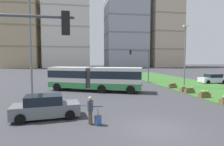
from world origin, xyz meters
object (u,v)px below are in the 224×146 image
articulated_bus (95,78)px  flower_planter_5 (172,85)px  flower_planter_3 (189,90)px  streetlight_median (185,54)px  car_white_van (213,79)px  apartment_tower_westcentre (67,20)px  traffic_light_near_left (14,63)px  traffic_light_far_right (142,60)px  apartment_tower_eastcentre (162,26)px  apartment_tower_west (22,28)px  car_navy_sedan (66,80)px  rolling_suitcase (98,120)px  car_grey_wagon (46,107)px  streetlight_left (31,42)px  pedestrian_crossing (90,108)px  flower_planter_2 (204,94)px  apartment_tower_centre (126,19)px  flower_planter_4 (185,89)px

articulated_bus → flower_planter_5: size_ratio=10.68×
flower_planter_3 → streetlight_median: (1.90, 4.22, 4.37)m
car_white_van → apartment_tower_westcentre: bearing=110.5°
traffic_light_near_left → traffic_light_far_right: (13.38, 25.00, 0.03)m
flower_planter_5 → traffic_light_near_left: (-15.01, -17.07, 3.44)m
apartment_tower_eastcentre → articulated_bus: bearing=-120.6°
articulated_bus → traffic_light_near_left: traffic_light_near_left is taller
traffic_light_near_left → streetlight_median: size_ratio=0.65×
traffic_light_near_left → apartment_tower_west: size_ratio=0.15×
flower_planter_3 → apartment_tower_eastcentre: apartment_tower_eastcentre is taller
car_navy_sedan → car_white_van: 24.08m
car_navy_sedan → articulated_bus: bearing=-58.9°
articulated_bus → traffic_light_near_left: (-4.28, -16.82, 2.22)m
car_navy_sedan → apartment_tower_eastcentre: (47.78, 68.08, 21.58)m
flower_planter_5 → apartment_tower_west: 85.77m
rolling_suitcase → apartment_tower_eastcentre: apartment_tower_eastcentre is taller
rolling_suitcase → traffic_light_far_right: size_ratio=0.17×
rolling_suitcase → flower_planter_5: (11.70, 12.72, 0.11)m
streetlight_median → apartment_tower_westcentre: (-19.64, 76.30, 19.09)m
car_grey_wagon → flower_planter_5: 18.46m
streetlight_left → flower_planter_3: bearing=5.5°
streetlight_median → pedestrian_crossing: bearing=-137.8°
flower_planter_2 → apartment_tower_centre: 84.63m
car_navy_sedan → flower_planter_4: bearing=-32.4°
apartment_tower_eastcentre → apartment_tower_west: bearing=179.8°
streetlight_left → articulated_bus: bearing=40.6°
pedestrian_crossing → apartment_tower_west: size_ratio=0.05×
apartment_tower_westcentre → apartment_tower_centre: 30.29m
car_white_van → apartment_tower_west: (-47.95, 70.37, 18.16)m
articulated_bus → flower_planter_4: 11.18m
pedestrian_crossing → car_grey_wagon: bearing=147.5°
car_grey_wagon → traffic_light_far_right: bearing=54.2°
car_grey_wagon → streetlight_left: 7.21m
rolling_suitcase → apartment_tower_west: 93.01m
pedestrian_crossing → rolling_suitcase: size_ratio=1.79×
apartment_tower_westcentre → apartment_tower_centre: bearing=-6.1°
flower_planter_2 → flower_planter_5: bearing=90.0°
pedestrian_crossing → traffic_light_near_left: size_ratio=0.31×
flower_planter_3 → flower_planter_5: same height
car_navy_sedan → flower_planter_2: bearing=-41.3°
car_white_van → apartment_tower_westcentre: (-27.18, 72.49, 23.14)m
articulated_bus → flower_planter_4: (10.73, -2.88, -1.23)m
car_navy_sedan → flower_planter_5: bearing=-22.7°
traffic_light_near_left → apartment_tower_eastcentre: bearing=62.1°
car_grey_wagon → rolling_suitcase: (3.35, -2.04, -0.44)m
flower_planter_2 → streetlight_left: size_ratio=0.11×
traffic_light_far_right → apartment_tower_west: (-36.88, 66.45, 15.01)m
streetlight_left → apartment_tower_westcentre: size_ratio=0.21×
apartment_tower_centre → car_white_van: bearing=-92.4°
apartment_tower_west → apartment_tower_westcentre: 21.47m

